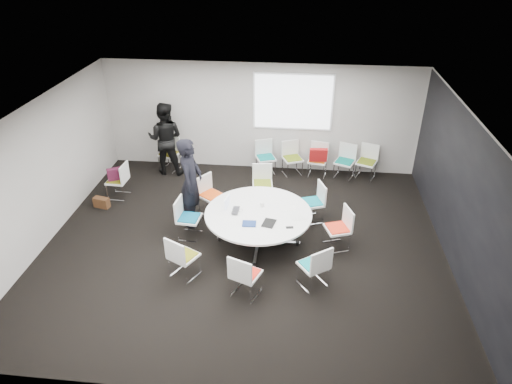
# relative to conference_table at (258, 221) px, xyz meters

# --- Properties ---
(room_shell) EXTENTS (8.08, 7.08, 2.88)m
(room_shell) POSITION_rel_conference_table_xyz_m (-0.19, -0.06, 0.87)
(room_shell) COLOR black
(room_shell) RESTS_ON ground
(conference_table) EXTENTS (2.12, 2.12, 0.73)m
(conference_table) POSITION_rel_conference_table_xyz_m (0.00, 0.00, 0.00)
(conference_table) COLOR silver
(conference_table) RESTS_ON ground
(projection_screen) EXTENTS (1.90, 0.03, 1.35)m
(projection_screen) POSITION_rel_conference_table_xyz_m (0.52, 3.40, 1.32)
(projection_screen) COLOR white
(projection_screen) RESTS_ON room_shell
(chair_ring_a) EXTENTS (0.58, 0.58, 0.88)m
(chair_ring_a) POSITION_rel_conference_table_xyz_m (1.58, 0.02, -0.25)
(chair_ring_a) COLOR silver
(chair_ring_a) RESTS_ON ground
(chair_ring_b) EXTENTS (0.58, 0.59, 0.88)m
(chair_ring_b) POSITION_rel_conference_table_xyz_m (1.08, 0.97, -0.25)
(chair_ring_b) COLOR silver
(chair_ring_b) RESTS_ON ground
(chair_ring_c) EXTENTS (0.51, 0.50, 0.88)m
(chair_ring_c) POSITION_rel_conference_table_xyz_m (-0.07, 1.68, -0.25)
(chair_ring_c) COLOR silver
(chair_ring_c) RESTS_ON ground
(chair_ring_d) EXTENTS (0.63, 0.63, 0.88)m
(chair_ring_d) POSITION_rel_conference_table_xyz_m (-1.17, 1.05, -0.25)
(chair_ring_d) COLOR silver
(chair_ring_d) RESTS_ON ground
(chair_ring_e) EXTENTS (0.48, 0.50, 0.88)m
(chair_ring_e) POSITION_rel_conference_table_xyz_m (-1.44, 0.08, -0.25)
(chair_ring_e) COLOR silver
(chair_ring_e) RESTS_ON ground
(chair_ring_f) EXTENTS (0.62, 0.61, 0.88)m
(chair_ring_f) POSITION_rel_conference_table_xyz_m (-1.25, -1.16, -0.25)
(chair_ring_f) COLOR silver
(chair_ring_f) RESTS_ON ground
(chair_ring_g) EXTENTS (0.59, 0.59, 0.88)m
(chair_ring_g) POSITION_rel_conference_table_xyz_m (-0.07, -1.53, -0.25)
(chair_ring_g) COLOR silver
(chair_ring_g) RESTS_ON ground
(chair_ring_h) EXTENTS (0.64, 0.63, 0.88)m
(chair_ring_h) POSITION_rel_conference_table_xyz_m (1.10, -1.17, -0.25)
(chair_ring_h) COLOR silver
(chair_ring_h) RESTS_ON ground
(chair_back_a) EXTENTS (0.59, 0.58, 0.88)m
(chair_back_a) POSITION_rel_conference_table_xyz_m (-0.12, 3.09, -0.25)
(chair_back_a) COLOR silver
(chair_back_a) RESTS_ON ground
(chair_back_b) EXTENTS (0.60, 0.59, 0.88)m
(chair_back_b) POSITION_rel_conference_table_xyz_m (0.57, 3.10, -0.25)
(chair_back_b) COLOR silver
(chair_back_b) RESTS_ON ground
(chair_back_c) EXTENTS (0.53, 0.52, 0.88)m
(chair_back_c) POSITION_rel_conference_table_xyz_m (1.22, 3.08, -0.25)
(chair_back_c) COLOR silver
(chair_back_c) RESTS_ON ground
(chair_back_d) EXTENTS (0.59, 0.59, 0.88)m
(chair_back_d) POSITION_rel_conference_table_xyz_m (1.90, 3.06, -0.25)
(chair_back_d) COLOR silver
(chair_back_d) RESTS_ON ground
(chair_back_e) EXTENTS (0.60, 0.59, 0.88)m
(chair_back_e) POSITION_rel_conference_table_xyz_m (2.45, 3.09, -0.25)
(chair_back_e) COLOR silver
(chair_back_e) RESTS_ON ground
(chair_spare_left) EXTENTS (0.47, 0.48, 0.88)m
(chair_spare_left) POSITION_rel_conference_table_xyz_m (-3.47, 1.49, -0.25)
(chair_spare_left) COLOR silver
(chair_spare_left) RESTS_ON ground
(chair_person_back) EXTENTS (0.59, 0.58, 0.88)m
(chair_person_back) POSITION_rel_conference_table_xyz_m (-2.67, 3.06, -0.25)
(chair_person_back) COLOR silver
(chair_person_back) RESTS_ON ground
(person_main) EXTENTS (0.50, 0.74, 1.97)m
(person_main) POSITION_rel_conference_table_xyz_m (-1.48, 0.61, 0.46)
(person_main) COLOR black
(person_main) RESTS_ON ground
(person_back) EXTENTS (0.92, 0.72, 1.89)m
(person_back) POSITION_rel_conference_table_xyz_m (-2.67, 2.90, 0.42)
(person_back) COLOR black
(person_back) RESTS_ON ground
(laptop) EXTENTS (0.21, 0.32, 0.03)m
(laptop) POSITION_rel_conference_table_xyz_m (-0.41, 0.00, 0.21)
(laptop) COLOR #333338
(laptop) RESTS_ON conference_table
(laptop_lid) EXTENTS (0.06, 0.30, 0.22)m
(laptop_lid) POSITION_rel_conference_table_xyz_m (-0.64, 0.11, 0.33)
(laptop_lid) COLOR silver
(laptop_lid) RESTS_ON conference_table
(notebook_black) EXTENTS (0.28, 0.34, 0.02)m
(notebook_black) POSITION_rel_conference_table_xyz_m (0.24, -0.36, 0.21)
(notebook_black) COLOR black
(notebook_black) RESTS_ON conference_table
(tablet_folio) EXTENTS (0.27, 0.21, 0.03)m
(tablet_folio) POSITION_rel_conference_table_xyz_m (-0.13, -0.42, 0.22)
(tablet_folio) COLOR navy
(tablet_folio) RESTS_ON conference_table
(papers_right) EXTENTS (0.33, 0.25, 0.00)m
(papers_right) POSITION_rel_conference_table_xyz_m (0.58, 0.22, 0.20)
(papers_right) COLOR white
(papers_right) RESTS_ON conference_table
(papers_front) EXTENTS (0.35, 0.28, 0.00)m
(papers_front) POSITION_rel_conference_table_xyz_m (0.79, -0.08, 0.20)
(papers_front) COLOR silver
(papers_front) RESTS_ON conference_table
(cup) EXTENTS (0.08, 0.08, 0.09)m
(cup) POSITION_rel_conference_table_xyz_m (0.05, 0.24, 0.25)
(cup) COLOR white
(cup) RESTS_ON conference_table
(phone) EXTENTS (0.15, 0.09, 0.01)m
(phone) POSITION_rel_conference_table_xyz_m (0.64, -0.45, 0.21)
(phone) COLOR black
(phone) RESTS_ON conference_table
(maroon_bag) EXTENTS (0.42, 0.31, 0.28)m
(maroon_bag) POSITION_rel_conference_table_xyz_m (-3.49, 1.50, 0.09)
(maroon_bag) COLOR #4E142D
(maroon_bag) RESTS_ON chair_spare_left
(brown_bag) EXTENTS (0.39, 0.24, 0.24)m
(brown_bag) POSITION_rel_conference_table_xyz_m (-3.73, 1.00, -0.41)
(brown_bag) COLOR #472A16
(brown_bag) RESTS_ON ground
(red_jacket) EXTENTS (0.45, 0.18, 0.36)m
(red_jacket) POSITION_rel_conference_table_xyz_m (1.22, 2.85, 0.17)
(red_jacket) COLOR #A71415
(red_jacket) RESTS_ON chair_back_c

